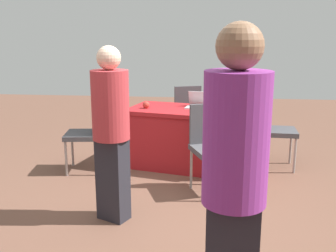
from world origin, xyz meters
TOP-DOWN VIEW (x-y plane):
  - ground_plane at (0.00, 0.00)m, footprint 14.40×14.40m
  - table_foreground at (-0.12, -1.51)m, footprint 1.61×1.11m
  - chair_near_front at (1.09, -1.18)m, footprint 0.50×0.50m
  - chair_tucked_left at (-1.26, -1.56)m, footprint 0.46×0.46m
  - chair_tucked_right at (-0.46, -0.68)m, footprint 0.57×0.57m
  - chair_aisle at (-0.05, -2.55)m, footprint 0.56×0.56m
  - person_attendee_standing at (0.46, 0.11)m, footprint 0.45×0.45m
  - person_attendee_browsing at (-0.56, 1.57)m, footprint 0.35×0.35m
  - laptop_silver at (-0.28, -1.61)m, footprint 0.36×0.34m
  - yarn_ball at (0.40, -1.49)m, footprint 0.09×0.09m
  - scissors_red at (-0.52, -1.41)m, footprint 0.15×0.15m

SIDE VIEW (x-z plane):
  - ground_plane at x=0.00m, z-range 0.00..0.00m
  - table_foreground at x=-0.12m, z-range 0.00..0.78m
  - chair_aisle at x=-0.05m, z-range 0.07..1.02m
  - chair_near_front at x=1.09m, z-range 0.07..1.03m
  - chair_tucked_left at x=-1.26m, z-range 0.08..1.05m
  - chair_tucked_right at x=-0.46m, z-range 0.08..1.05m
  - scissors_red at x=-0.52m, z-range 0.78..0.78m
  - laptop_silver at x=-0.28m, z-range 0.71..0.92m
  - yarn_ball at x=0.40m, z-range 0.78..0.87m
  - person_attendee_standing at x=0.46m, z-range 0.09..1.73m
  - person_attendee_browsing at x=-0.56m, z-range 0.11..1.91m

